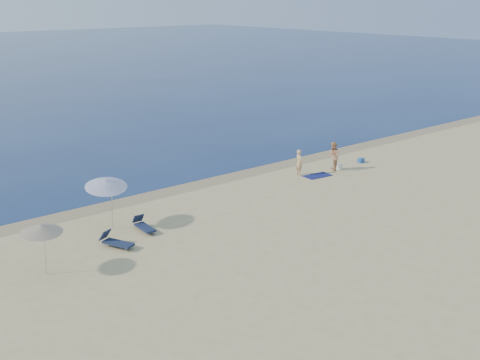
% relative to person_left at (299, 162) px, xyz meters
% --- Properties ---
extents(wet_sand_strip, '(240.00, 1.60, 0.00)m').
position_rel_person_left_xyz_m(wet_sand_strip, '(-3.08, 2.33, -0.78)').
color(wet_sand_strip, '#847254').
rests_on(wet_sand_strip, ground).
extents(person_left, '(0.50, 0.65, 1.57)m').
position_rel_person_left_xyz_m(person_left, '(0.00, 0.00, 0.00)').
color(person_left, tan).
rests_on(person_left, ground).
extents(person_right, '(1.09, 1.10, 1.79)m').
position_rel_person_left_xyz_m(person_right, '(2.30, -0.64, 0.11)').
color(person_right, tan).
rests_on(person_right, ground).
extents(beach_towel, '(1.75, 1.10, 0.03)m').
position_rel_person_left_xyz_m(beach_towel, '(0.70, -0.88, -0.77)').
color(beach_towel, '#0F134B').
rests_on(beach_towel, ground).
extents(white_bag, '(0.48, 0.45, 0.33)m').
position_rel_person_left_xyz_m(white_bag, '(2.78, -0.74, -0.62)').
color(white_bag, white).
rests_on(white_bag, ground).
extents(blue_cooler, '(0.40, 0.29, 0.28)m').
position_rel_person_left_xyz_m(blue_cooler, '(5.09, -0.57, -0.64)').
color(blue_cooler, '#1B4997').
rests_on(blue_cooler, ground).
extents(umbrella_near, '(2.39, 2.41, 2.54)m').
position_rel_person_left_xyz_m(umbrella_near, '(-12.92, -0.46, 1.36)').
color(umbrella_near, silver).
rests_on(umbrella_near, ground).
extents(umbrella_far, '(1.63, 1.65, 2.14)m').
position_rel_person_left_xyz_m(umbrella_far, '(-17.14, -3.30, 1.09)').
color(umbrella_far, silver).
rests_on(umbrella_far, ground).
extents(lounger_left, '(1.08, 1.64, 0.69)m').
position_rel_person_left_xyz_m(lounger_left, '(-13.79, -2.74, -0.53)').
color(lounger_left, '#16203D').
rests_on(lounger_left, ground).
extents(lounger_right, '(0.58, 1.51, 0.65)m').
position_rel_person_left_xyz_m(lounger_right, '(-11.89, -1.87, -0.55)').
color(lounger_right, '#161F3E').
rests_on(lounger_right, ground).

